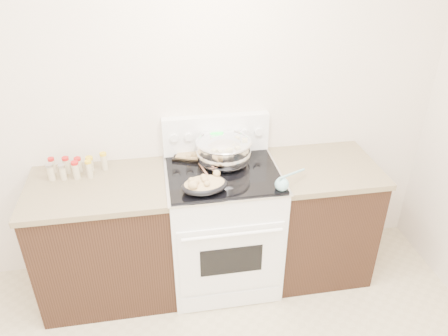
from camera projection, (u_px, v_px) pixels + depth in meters
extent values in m
cube|color=silver|center=(164.00, 99.00, 2.98)|extent=(4.00, 0.05, 2.70)
cube|color=black|center=(107.00, 242.00, 3.08)|extent=(0.90, 0.64, 0.88)
cube|color=brown|center=(97.00, 187.00, 2.85)|extent=(0.93, 0.67, 0.04)
cube|color=black|center=(317.00, 220.00, 3.31)|extent=(0.70, 0.64, 0.88)
cube|color=brown|center=(325.00, 167.00, 3.07)|extent=(0.73, 0.67, 0.04)
cube|color=white|center=(223.00, 228.00, 3.18)|extent=(0.76, 0.66, 0.92)
cube|color=white|center=(231.00, 260.00, 2.90)|extent=(0.70, 0.01, 0.55)
cube|color=black|center=(231.00, 261.00, 2.89)|extent=(0.42, 0.01, 0.22)
cylinder|color=white|center=(233.00, 235.00, 2.74)|extent=(0.65, 0.02, 0.02)
cube|color=white|center=(231.00, 300.00, 3.09)|extent=(0.70, 0.01, 0.14)
cube|color=silver|center=(223.00, 174.00, 2.95)|extent=(0.78, 0.68, 0.01)
cube|color=black|center=(223.00, 172.00, 2.94)|extent=(0.74, 0.64, 0.01)
cube|color=white|center=(216.00, 134.00, 3.12)|extent=(0.76, 0.07, 0.28)
cylinder|color=white|center=(174.00, 138.00, 3.03)|extent=(0.06, 0.02, 0.06)
cylinder|color=white|center=(189.00, 137.00, 3.04)|extent=(0.06, 0.02, 0.06)
cylinder|color=white|center=(245.00, 133.00, 3.10)|extent=(0.06, 0.02, 0.06)
cylinder|color=white|center=(258.00, 132.00, 3.11)|extent=(0.06, 0.02, 0.06)
cube|color=#19E533|center=(217.00, 135.00, 3.07)|extent=(0.09, 0.00, 0.04)
cube|color=silver|center=(206.00, 136.00, 3.06)|extent=(0.05, 0.00, 0.05)
cube|color=silver|center=(228.00, 134.00, 3.09)|extent=(0.05, 0.00, 0.05)
ellipsoid|color=silver|center=(224.00, 153.00, 3.00)|extent=(0.48, 0.48, 0.23)
cylinder|color=silver|center=(224.00, 162.00, 3.03)|extent=(0.21, 0.21, 0.01)
torus|color=silver|center=(224.00, 142.00, 2.95)|extent=(0.39, 0.39, 0.02)
cylinder|color=silver|center=(224.00, 150.00, 2.99)|extent=(0.36, 0.36, 0.13)
cylinder|color=brown|center=(224.00, 143.00, 2.96)|extent=(0.34, 0.34, 0.00)
cube|color=beige|center=(238.00, 149.00, 2.88)|extent=(0.04, 0.04, 0.03)
cube|color=beige|center=(220.00, 141.00, 2.97)|extent=(0.05, 0.05, 0.03)
cube|color=beige|center=(224.00, 139.00, 3.00)|extent=(0.04, 0.04, 0.02)
cube|color=beige|center=(245.00, 141.00, 2.98)|extent=(0.04, 0.04, 0.03)
cube|color=beige|center=(220.00, 152.00, 2.83)|extent=(0.03, 0.03, 0.02)
cube|color=beige|center=(212.00, 141.00, 2.98)|extent=(0.04, 0.04, 0.03)
cube|color=beige|center=(232.00, 146.00, 2.91)|extent=(0.04, 0.04, 0.03)
cube|color=beige|center=(227.00, 152.00, 2.84)|extent=(0.04, 0.04, 0.03)
cube|color=beige|center=(214.00, 151.00, 2.85)|extent=(0.05, 0.05, 0.03)
cube|color=beige|center=(229.00, 151.00, 2.85)|extent=(0.05, 0.05, 0.03)
cube|color=beige|center=(237.00, 139.00, 3.01)|extent=(0.04, 0.04, 0.03)
cube|color=beige|center=(227.00, 140.00, 2.99)|extent=(0.03, 0.03, 0.02)
cube|color=beige|center=(223.00, 138.00, 3.01)|extent=(0.05, 0.05, 0.03)
ellipsoid|color=black|center=(204.00, 185.00, 2.71)|extent=(0.32, 0.24, 0.08)
ellipsoid|color=tan|center=(204.00, 184.00, 2.71)|extent=(0.29, 0.22, 0.06)
sphere|color=tan|center=(205.00, 180.00, 2.68)|extent=(0.04, 0.04, 0.04)
sphere|color=tan|center=(204.00, 177.00, 2.71)|extent=(0.04, 0.04, 0.04)
sphere|color=tan|center=(192.00, 185.00, 2.63)|extent=(0.05, 0.05, 0.05)
sphere|color=tan|center=(191.00, 180.00, 2.67)|extent=(0.04, 0.04, 0.04)
sphere|color=tan|center=(194.00, 186.00, 2.62)|extent=(0.04, 0.04, 0.04)
sphere|color=tan|center=(196.00, 182.00, 2.66)|extent=(0.04, 0.04, 0.04)
sphere|color=tan|center=(207.00, 184.00, 2.64)|extent=(0.04, 0.04, 0.04)
sphere|color=tan|center=(217.00, 174.00, 2.75)|extent=(0.05, 0.05, 0.05)
cube|color=black|center=(205.00, 154.00, 3.13)|extent=(0.48, 0.41, 0.02)
cube|color=tan|center=(205.00, 152.00, 3.13)|extent=(0.43, 0.36, 0.02)
sphere|color=tan|center=(204.00, 146.00, 3.18)|extent=(0.03, 0.03, 0.03)
sphere|color=tan|center=(195.00, 155.00, 3.07)|extent=(0.04, 0.04, 0.04)
sphere|color=tan|center=(224.00, 152.00, 3.10)|extent=(0.04, 0.04, 0.04)
sphere|color=tan|center=(224.00, 149.00, 3.14)|extent=(0.04, 0.04, 0.04)
sphere|color=tan|center=(204.00, 156.00, 3.05)|extent=(0.03, 0.03, 0.03)
sphere|color=tan|center=(189.00, 156.00, 3.05)|extent=(0.04, 0.04, 0.04)
sphere|color=tan|center=(218.00, 154.00, 3.07)|extent=(0.05, 0.05, 0.05)
sphere|color=tan|center=(209.00, 151.00, 3.13)|extent=(0.03, 0.03, 0.03)
sphere|color=tan|center=(206.00, 153.00, 3.09)|extent=(0.03, 0.03, 0.03)
sphere|color=tan|center=(202.00, 149.00, 3.14)|extent=(0.04, 0.04, 0.04)
cylinder|color=tan|center=(205.00, 171.00, 2.93)|extent=(0.07, 0.27, 0.01)
sphere|color=tan|center=(203.00, 179.00, 2.83)|extent=(0.04, 0.04, 0.04)
sphere|color=#7EB6BD|center=(282.00, 184.00, 2.73)|extent=(0.09, 0.09, 0.09)
cylinder|color=#7EB6BD|center=(292.00, 174.00, 2.79)|extent=(0.24, 0.19, 0.08)
cylinder|color=#BFB28C|center=(52.00, 166.00, 2.95)|extent=(0.04, 0.04, 0.09)
cylinder|color=#B21414|center=(51.00, 159.00, 2.92)|extent=(0.04, 0.04, 0.02)
cylinder|color=#BFB28C|center=(67.00, 166.00, 2.95)|extent=(0.04, 0.04, 0.10)
cylinder|color=#B21414|center=(65.00, 159.00, 2.92)|extent=(0.05, 0.05, 0.02)
cylinder|color=#BFB28C|center=(79.00, 166.00, 2.96)|extent=(0.04, 0.04, 0.09)
cylinder|color=#B21414|center=(77.00, 159.00, 2.94)|extent=(0.05, 0.05, 0.02)
cylinder|color=#BFB28C|center=(90.00, 165.00, 2.98)|extent=(0.05, 0.05, 0.09)
cylinder|color=gold|center=(89.00, 158.00, 2.95)|extent=(0.05, 0.05, 0.02)
cylinder|color=#BFB28C|center=(104.00, 162.00, 2.98)|extent=(0.04, 0.04, 0.11)
cylinder|color=gold|center=(103.00, 154.00, 2.95)|extent=(0.05, 0.05, 0.02)
cylinder|color=#BFB28C|center=(51.00, 173.00, 2.87)|extent=(0.05, 0.05, 0.10)
cylinder|color=#B2B2B7|center=(49.00, 165.00, 2.84)|extent=(0.05, 0.05, 0.02)
cylinder|color=#BFB28C|center=(63.00, 173.00, 2.87)|extent=(0.04, 0.04, 0.09)
cylinder|color=#B2B2B7|center=(61.00, 166.00, 2.85)|extent=(0.04, 0.04, 0.02)
cylinder|color=#BFB28C|center=(76.00, 171.00, 2.88)|extent=(0.05, 0.05, 0.11)
cylinder|color=#B21414|center=(74.00, 163.00, 2.85)|extent=(0.05, 0.05, 0.02)
cylinder|color=#BFB28C|center=(89.00, 170.00, 2.89)|extent=(0.04, 0.04, 0.11)
cylinder|color=gold|center=(88.00, 162.00, 2.86)|extent=(0.04, 0.04, 0.02)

